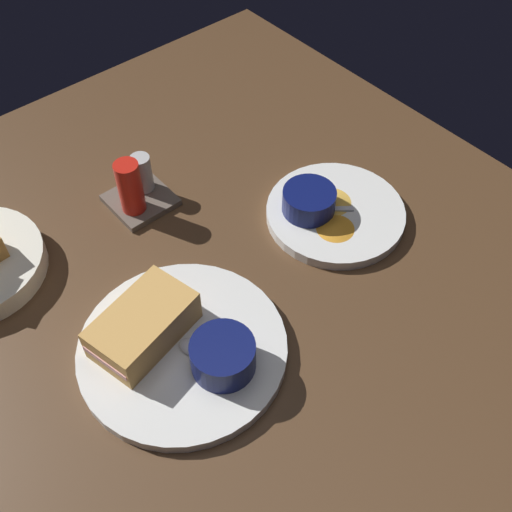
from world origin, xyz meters
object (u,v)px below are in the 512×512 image
object	(u,v)px
sandwich_half_near	(143,324)
ramekin_light_gravy	(309,200)
ramekin_dark_sauce	(223,355)
spoon_by_dark_ramekin	(182,342)
plate_sandwich_main	(183,349)
plate_chips_companion	(335,213)
spoon_by_gravy_ramekin	(305,208)
condiment_caddy	(136,188)

from	to	relation	value
sandwich_half_near	ramekin_light_gravy	size ratio (longest dim) A/B	1.86
ramekin_dark_sauce	spoon_by_dark_ramekin	world-z (taller)	ramekin_dark_sauce
ramekin_dark_sauce	spoon_by_dark_ramekin	bearing A→B (deg)	109.97
sandwich_half_near	plate_sandwich_main	bearing A→B (deg)	-58.74
plate_chips_companion	ramekin_light_gravy	xyz separation A→B (cm)	(-3.08, 2.56, 2.72)
sandwich_half_near	spoon_by_gravy_ramekin	distance (cm)	30.23
ramekin_light_gravy	ramekin_dark_sauce	bearing A→B (deg)	-154.59
sandwich_half_near	plate_chips_companion	xyz separation A→B (cm)	(33.55, 0.00, -3.20)
condiment_caddy	plate_sandwich_main	bearing A→B (deg)	-112.20
spoon_by_dark_ramekin	plate_chips_companion	xyz separation A→B (cm)	(30.81, 4.03, -1.16)
spoon_by_dark_ramekin	ramekin_light_gravy	distance (cm)	28.55
spoon_by_dark_ramekin	sandwich_half_near	bearing A→B (deg)	124.28
plate_sandwich_main	plate_chips_companion	world-z (taller)	same
ramekin_dark_sauce	spoon_by_gravy_ramekin	world-z (taller)	ramekin_dark_sauce
plate_chips_companion	spoon_by_gravy_ramekin	world-z (taller)	spoon_by_gravy_ramekin
plate_sandwich_main	spoon_by_dark_ramekin	world-z (taller)	spoon_by_dark_ramekin
spoon_by_dark_ramekin	condiment_caddy	xyz separation A→B (cm)	(10.13, 25.04, 1.44)
plate_chips_companion	spoon_by_dark_ramekin	bearing A→B (deg)	-172.56
spoon_by_dark_ramekin	spoon_by_gravy_ramekin	distance (cm)	28.14
condiment_caddy	plate_chips_companion	bearing A→B (deg)	-45.45
spoon_by_dark_ramekin	condiment_caddy	world-z (taller)	condiment_caddy
condiment_caddy	sandwich_half_near	bearing A→B (deg)	-121.47
sandwich_half_near	condiment_caddy	distance (cm)	24.66
spoon_by_gravy_ramekin	spoon_by_dark_ramekin	bearing A→B (deg)	-165.90
sandwich_half_near	plate_chips_companion	size ratio (longest dim) A/B	0.71
sandwich_half_near	spoon_by_dark_ramekin	xyz separation A→B (cm)	(2.74, -4.02, -2.04)
plate_sandwich_main	spoon_by_gravy_ramekin	bearing A→B (deg)	14.41
sandwich_half_near	spoon_by_dark_ramekin	world-z (taller)	sandwich_half_near
condiment_caddy	spoon_by_dark_ramekin	bearing A→B (deg)	-112.01
plate_chips_companion	ramekin_light_gravy	size ratio (longest dim) A/B	2.63
plate_chips_companion	spoon_by_gravy_ramekin	bearing A→B (deg)	141.25
ramekin_light_gravy	spoon_by_dark_ramekin	bearing A→B (deg)	-166.64
sandwich_half_near	condiment_caddy	size ratio (longest dim) A/B	1.53
ramekin_dark_sauce	condiment_caddy	size ratio (longest dim) A/B	0.82
ramekin_light_gravy	condiment_caddy	size ratio (longest dim) A/B	0.82
ramekin_light_gravy	spoon_by_gravy_ramekin	bearing A→B (deg)	149.41
plate_chips_companion	sandwich_half_near	bearing A→B (deg)	-179.99
ramekin_dark_sauce	condiment_caddy	distance (cm)	31.71
spoon_by_dark_ramekin	plate_chips_companion	bearing A→B (deg)	7.44
ramekin_dark_sauce	spoon_by_gravy_ramekin	bearing A→B (deg)	26.29
sandwich_half_near	ramekin_dark_sauce	xyz separation A→B (cm)	(4.78, -9.64, -0.15)
plate_chips_companion	ramekin_light_gravy	world-z (taller)	ramekin_light_gravy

